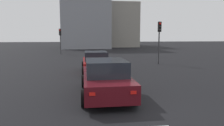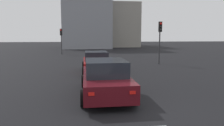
# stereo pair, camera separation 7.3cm
# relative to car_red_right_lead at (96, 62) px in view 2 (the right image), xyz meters

# --- Properties ---
(ground_plane) EXTENTS (160.00, 160.00, 0.20)m
(ground_plane) POSITION_rel_car_red_right_lead_xyz_m (-7.95, -1.64, -0.82)
(ground_plane) COLOR black
(car_red_right_lead) EXTENTS (4.21, 1.99, 1.50)m
(car_red_right_lead) POSITION_rel_car_red_right_lead_xyz_m (0.00, 0.00, 0.00)
(car_red_right_lead) COLOR maroon
(car_red_right_lead) RESTS_ON ground_plane
(car_maroon_right_second) EXTENTS (4.69, 2.13, 1.57)m
(car_maroon_right_second) POSITION_rel_car_red_right_lead_xyz_m (-5.62, -0.13, 0.03)
(car_maroon_right_second) COLOR #510F16
(car_maroon_right_second) RESTS_ON ground_plane
(traffic_light_near_left) EXTENTS (0.32, 0.29, 3.81)m
(traffic_light_near_left) POSITION_rel_car_red_right_lead_xyz_m (3.58, -5.90, 2.03)
(traffic_light_near_left) COLOR #2D2D30
(traffic_light_near_left) RESTS_ON ground_plane
(traffic_light_near_right) EXTENTS (0.33, 0.31, 3.51)m
(traffic_light_near_right) POSITION_rel_car_red_right_lead_xyz_m (14.94, 4.06, 1.81)
(traffic_light_near_right) COLOR #2D2D30
(traffic_light_near_right) RESTS_ON ground_plane
(building_facade_left) EXTENTS (13.48, 7.23, 9.80)m
(building_facade_left) POSITION_rel_car_red_right_lead_xyz_m (36.58, -7.64, 4.17)
(building_facade_left) COLOR gray
(building_facade_left) RESTS_ON ground_plane
(building_facade_center) EXTENTS (12.42, 9.50, 13.64)m
(building_facade_center) POSITION_rel_car_red_right_lead_xyz_m (31.19, 0.36, 6.09)
(building_facade_center) COLOR gray
(building_facade_center) RESTS_ON ground_plane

